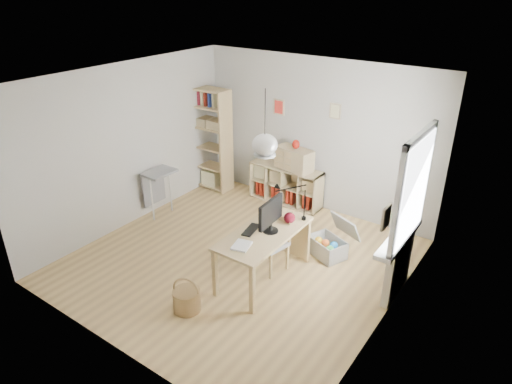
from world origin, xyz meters
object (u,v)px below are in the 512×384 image
Objects in this scene: chair at (273,240)px; monitor at (271,214)px; desk at (264,238)px; tall_bookshelf at (210,135)px; cube_shelf at (286,187)px; drawer_chest at (294,159)px; storage_chest at (330,244)px.

chair is 1.53× the size of monitor.
desk is 3.27m from tall_bookshelf.
drawer_chest reaches higher than cube_shelf.
storage_chest is (1.52, -1.15, -0.11)m from cube_shelf.
cube_shelf is at bearing 165.73° from storage_chest.
cube_shelf is at bearing 127.70° from chair.
chair reaches higher than storage_chest.
tall_bookshelf is at bearing -161.25° from drawer_chest.
monitor is at bearing -63.46° from cube_shelf.
drawer_chest is (-0.90, 2.12, -0.10)m from monitor.
storage_chest is at bearing -15.81° from tall_bookshelf.
monitor is (2.65, -1.88, -0.07)m from tall_bookshelf.
chair is at bearing -33.04° from tall_bookshelf.
chair is at bearing 109.37° from monitor.
cube_shelf is 0.70× the size of tall_bookshelf.
monitor is at bearing -35.46° from tall_bookshelf.
chair is at bearing -56.07° from drawer_chest.
monitor reaches higher than storage_chest.
tall_bookshelf is 3.33m from storage_chest.
cube_shelf reaches higher than storage_chest.
monitor is (0.06, 0.07, 0.36)m from desk.
tall_bookshelf is 3.25m from monitor.
tall_bookshelf is 2.41× the size of chair.
storage_chest is at bearing -37.23° from cube_shelf.
tall_bookshelf reaches higher than storage_chest.
drawer_chest reaches higher than chair.
storage_chest is 1.38m from monitor.
desk reaches higher than cube_shelf.
monitor is at bearing -56.16° from drawer_chest.
storage_chest is (3.08, -0.87, -0.90)m from tall_bookshelf.
cube_shelf is 2.58× the size of monitor.
desk is at bearing -134.74° from monitor.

